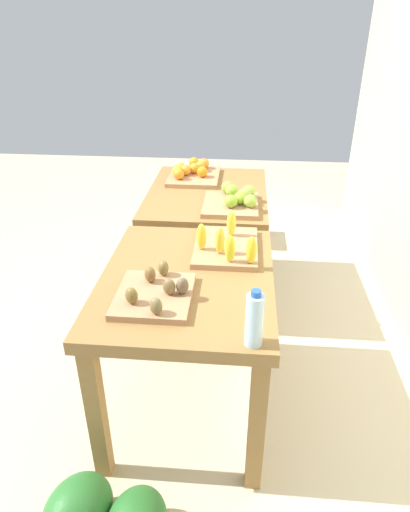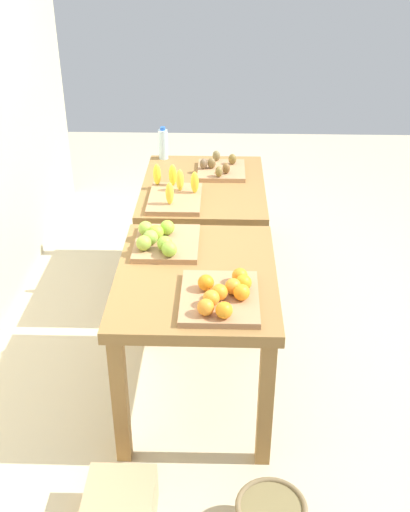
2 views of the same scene
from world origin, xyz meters
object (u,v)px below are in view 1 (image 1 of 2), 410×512
Objects in this scene: banana_crate at (226,245)px; display_table_right at (188,297)px; water_bottle at (254,320)px; kiwi_bin at (155,293)px; wicker_basket at (178,227)px; display_table_left at (207,207)px; apple_bin at (235,200)px; cardboard_produce_box at (248,230)px; orange_bin at (193,173)px.

display_table_right is at bearing -33.70° from banana_crate.
display_table_right is 4.47× the size of water_bottle.
water_bottle reaches higher than kiwi_bin.
water_bottle is 2.67m from wicker_basket.
banana_crate reaches higher than display_table_left.
apple_bin is 1.05× the size of cardboard_produce_box.
banana_crate is (1.13, 0.30, -0.00)m from orange_bin.
display_table_left is at bearing -169.15° from water_bottle.
display_table_right is 2.48× the size of apple_bin.
display_table_left is 1.63m from water_bottle.
wicker_basket is at bearing -165.17° from water_bottle.
display_table_left is 4.47× the size of water_bottle.
display_table_left is 0.33m from orange_bin.
display_table_right is 1.40m from orange_bin.
kiwi_bin is at bearing -28.66° from display_table_right.
wicker_basket is at bearing -89.72° from cardboard_produce_box.
orange_bin is 1.02× the size of banana_crate.
kiwi_bin is 1.18× the size of wicker_basket.
display_table_left is at bearing 180.00° from display_table_right.
apple_bin is 1.46m from wicker_basket.
wicker_basket is (-2.47, -0.65, -0.80)m from water_bottle.
apple_bin is at bearing -5.43° from cardboard_produce_box.
cardboard_produce_box is (-2.47, -0.00, -0.80)m from water_bottle.
orange_bin is 1.07× the size of apple_bin.
banana_crate is 0.53m from kiwi_bin.
display_table_left is at bearing 26.34° from orange_bin.
water_bottle is (0.46, 0.30, 0.23)m from display_table_right.
display_table_right is 2.11m from cardboard_produce_box.
orange_bin is 1.06m from cardboard_produce_box.
water_bottle reaches higher than display_table_right.
cardboard_produce_box is at bearing 145.52° from orange_bin.
orange_bin is 0.99m from wicker_basket.
banana_crate is 1.10× the size of cardboard_produce_box.
kiwi_bin reaches higher than wicker_basket.
orange_bin is at bearing -174.63° from display_table_right.
orange_bin reaches higher than cardboard_produce_box.
display_table_left is 0.90m from banana_crate.
banana_crate is at bearing 146.30° from display_table_right.
display_table_right is 2.87× the size of kiwi_bin.
display_table_right is 2.33× the size of orange_bin.
display_table_left is 2.36× the size of banana_crate.
kiwi_bin is at bearing -31.53° from banana_crate.
apple_bin is 1.16× the size of kiwi_bin.
orange_bin is 0.61m from apple_bin.
orange_bin is 1.58m from kiwi_bin.
wicker_basket is 0.77× the size of cardboard_produce_box.
banana_crate is 1.21× the size of kiwi_bin.
wicker_basket is at bearing -173.79° from kiwi_bin.
water_bottle reaches higher than apple_bin.
kiwi_bin is 0.91× the size of cardboard_produce_box.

